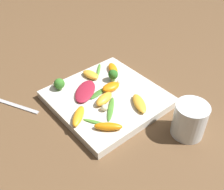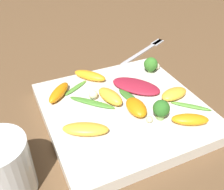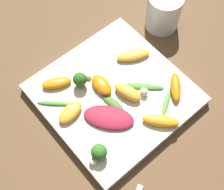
{
  "view_description": "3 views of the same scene",
  "coord_description": "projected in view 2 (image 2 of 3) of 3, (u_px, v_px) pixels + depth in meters",
  "views": [
    {
      "loc": [
        -0.36,
        -0.45,
        0.51
      ],
      "look_at": [
        0.01,
        -0.01,
        0.03
      ],
      "focal_mm": 42.0,
      "sensor_mm": 36.0,
      "label": 1
    },
    {
      "loc": [
        0.35,
        -0.18,
        0.33
      ],
      "look_at": [
        -0.02,
        -0.02,
        0.04
      ],
      "focal_mm": 42.0,
      "sensor_mm": 36.0,
      "label": 2
    },
    {
      "loc": [
        -0.24,
        0.21,
        0.61
      ],
      "look_at": [
        -0.01,
        0.01,
        0.03
      ],
      "focal_mm": 50.0,
      "sensor_mm": 36.0,
      "label": 3
    }
  ],
  "objects": [
    {
      "name": "ground_plane",
      "position": [
        123.0,
        115.0,
        0.51
      ],
      "size": [
        2.4,
        2.4,
        0.0
      ],
      "primitive_type": "plane",
      "color": "brown"
    },
    {
      "name": "plate",
      "position": [
        123.0,
        110.0,
        0.5
      ],
      "size": [
        0.29,
        0.29,
        0.02
      ],
      "color": "silver",
      "rests_on": "ground_plane"
    },
    {
      "name": "drinking_glass",
      "position": [
        1.0,
        169.0,
        0.35
      ],
      "size": [
        0.08,
        0.08,
        0.09
      ],
      "color": "white",
      "rests_on": "ground_plane"
    },
    {
      "name": "fork",
      "position": [
        148.0,
        48.0,
        0.75
      ],
      "size": [
        0.1,
        0.18,
        0.01
      ],
      "color": "#B2B2B7",
      "rests_on": "ground_plane"
    },
    {
      "name": "radicchio_leaf_0",
      "position": [
        136.0,
        86.0,
        0.54
      ],
      "size": [
        0.11,
        0.11,
        0.01
      ],
      "color": "maroon",
      "rests_on": "plate"
    },
    {
      "name": "orange_segment_0",
      "position": [
        190.0,
        119.0,
        0.45
      ],
      "size": [
        0.05,
        0.07,
        0.02
      ],
      "color": "orange",
      "rests_on": "plate"
    },
    {
      "name": "orange_segment_1",
      "position": [
        90.0,
        76.0,
        0.57
      ],
      "size": [
        0.07,
        0.07,
        0.02
      ],
      "color": "orange",
      "rests_on": "plate"
    },
    {
      "name": "orange_segment_2",
      "position": [
        174.0,
        94.0,
        0.51
      ],
      "size": [
        0.04,
        0.06,
        0.02
      ],
      "color": "#FCAD33",
      "rests_on": "plate"
    },
    {
      "name": "orange_segment_3",
      "position": [
        86.0,
        129.0,
        0.43
      ],
      "size": [
        0.06,
        0.08,
        0.02
      ],
      "color": "#FCAD33",
      "rests_on": "plate"
    },
    {
      "name": "orange_segment_4",
      "position": [
        59.0,
        92.0,
        0.52
      ],
      "size": [
        0.07,
        0.06,
        0.02
      ],
      "color": "orange",
      "rests_on": "plate"
    },
    {
      "name": "orange_segment_5",
      "position": [
        110.0,
        96.0,
        0.5
      ],
      "size": [
        0.07,
        0.04,
        0.02
      ],
      "color": "#FCAD33",
      "rests_on": "plate"
    },
    {
      "name": "orange_segment_6",
      "position": [
        136.0,
        107.0,
        0.48
      ],
      "size": [
        0.06,
        0.04,
        0.02
      ],
      "color": "orange",
      "rests_on": "plate"
    },
    {
      "name": "broccoli_floret_0",
      "position": [
        151.0,
        65.0,
        0.59
      ],
      "size": [
        0.03,
        0.03,
        0.04
      ],
      "color": "#84AD5B",
      "rests_on": "plate"
    },
    {
      "name": "broccoli_floret_1",
      "position": [
        161.0,
        109.0,
        0.46
      ],
      "size": [
        0.03,
        0.03,
        0.04
      ],
      "color": "#84AD5B",
      "rests_on": "plate"
    },
    {
      "name": "arugula_sprig_0",
      "position": [
        76.0,
        88.0,
        0.54
      ],
      "size": [
        0.04,
        0.06,
        0.0
      ],
      "color": "#518E33",
      "rests_on": "plate"
    },
    {
      "name": "arugula_sprig_1",
      "position": [
        191.0,
        106.0,
        0.49
      ],
      "size": [
        0.06,
        0.06,
        0.01
      ],
      "color": "#518E33",
      "rests_on": "plate"
    },
    {
      "name": "arugula_sprig_2",
      "position": [
        92.0,
        102.0,
        0.5
      ],
      "size": [
        0.08,
        0.08,
        0.01
      ],
      "color": "#47842D",
      "rests_on": "plate"
    },
    {
      "name": "arugula_sprig_3",
      "position": [
        129.0,
        96.0,
        0.52
      ],
      "size": [
        0.06,
        0.03,
        0.01
      ],
      "color": "#3D7528",
      "rests_on": "plate"
    },
    {
      "name": "macadamia_nut_0",
      "position": [
        93.0,
        95.0,
        0.51
      ],
      "size": [
        0.02,
        0.02,
        0.02
      ],
      "color": "beige",
      "rests_on": "plate"
    },
    {
      "name": "macadamia_nut_1",
      "position": [
        157.0,
        66.0,
        0.6
      ],
      "size": [
        0.01,
        0.01,
        0.01
      ],
      "color": "beige",
      "rests_on": "plate"
    },
    {
      "name": "macadamia_nut_2",
      "position": [
        149.0,
        119.0,
        0.46
      ],
      "size": [
        0.01,
        0.01,
        0.01
      ],
      "color": "beige",
      "rests_on": "plate"
    }
  ]
}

